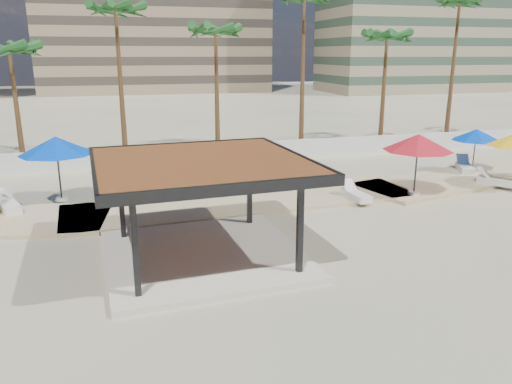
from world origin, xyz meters
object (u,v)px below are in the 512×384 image
Objects in this scene: lounger_b at (356,195)px; umbrella_c at (418,143)px; lounger_d at (465,168)px; pavilion_central at (202,200)px; lounger_c at (498,181)px; lounger_a at (8,206)px.

umbrella_c is at bearing -95.51° from lounger_b.
umbrella_c reaches higher than lounger_d.
pavilion_central reaches higher than lounger_c.
lounger_b is 0.91× the size of lounger_c.
lounger_c is (8.04, 0.32, 0.02)m from lounger_b.
pavilion_central is 10.09m from lounger_a.
lounger_d is (8.45, 3.40, 0.02)m from lounger_b.
umbrella_c is 1.75× the size of lounger_c.
umbrella_c is 5.54m from lounger_c.
lounger_a is at bearing 76.11° from lounger_b.
lounger_d is at bearing -72.76° from lounger_b.
umbrella_c is at bearing 60.46° from lounger_c.
lounger_b is 9.11m from lounger_d.
lounger_b is at bearing 138.23° from lounger_d.
umbrella_c is (10.80, 4.44, 0.62)m from pavilion_central.
lounger_a reaches higher than lounger_b.
lounger_b is at bearing 58.62° from lounger_c.
lounger_c is (15.86, 4.81, -1.64)m from pavilion_central.
lounger_c reaches higher than lounger_a.
lounger_c is 0.98× the size of lounger_d.
lounger_c reaches higher than lounger_d.
lounger_a is at bearing 51.10° from lounger_c.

